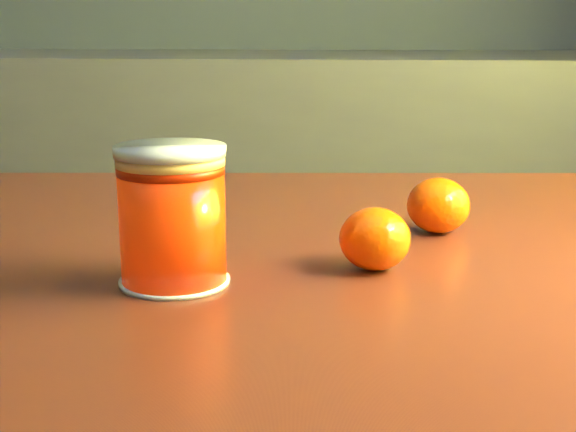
{
  "coord_description": "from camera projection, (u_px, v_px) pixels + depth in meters",
  "views": [
    {
      "loc": [
        0.94,
        -0.64,
        0.99
      ],
      "look_at": [
        0.89,
        -0.04,
        0.84
      ],
      "focal_mm": 50.0,
      "sensor_mm": 36.0,
      "label": 1
    }
  ],
  "objects": [
    {
      "name": "orange_back",
      "position": [
        438.0,
        205.0,
        0.77
      ],
      "size": [
        0.08,
        0.08,
        0.05
      ],
      "primitive_type": "ellipsoid",
      "rotation": [
        0.0,
        0.0,
        0.31
      ],
      "color": "#F24F04",
      "rests_on": "table"
    },
    {
      "name": "orange_front",
      "position": [
        375.0,
        239.0,
        0.66
      ],
      "size": [
        0.07,
        0.07,
        0.05
      ],
      "primitive_type": "ellipsoid",
      "rotation": [
        0.0,
        0.0,
        -0.19
      ],
      "color": "#F24F04",
      "rests_on": "table"
    },
    {
      "name": "juice_glass",
      "position": [
        172.0,
        217.0,
        0.62
      ],
      "size": [
        0.09,
        0.09,
        0.11
      ],
      "rotation": [
        0.0,
        0.0,
        -0.35
      ],
      "color": "#FF2F05",
      "rests_on": "table"
    },
    {
      "name": "kitchen_counter",
      "position": [
        13.0,
        218.0,
        2.22
      ],
      "size": [
        3.15,
        0.6,
        0.9
      ],
      "primitive_type": "cube",
      "color": "#4F5055",
      "rests_on": "ground"
    },
    {
      "name": "table",
      "position": [
        374.0,
        353.0,
        0.74
      ],
      "size": [
        1.1,
        0.81,
        0.79
      ],
      "rotation": [
        0.0,
        0.0,
        0.08
      ],
      "color": "#5A2416",
      "rests_on": "ground"
    }
  ]
}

